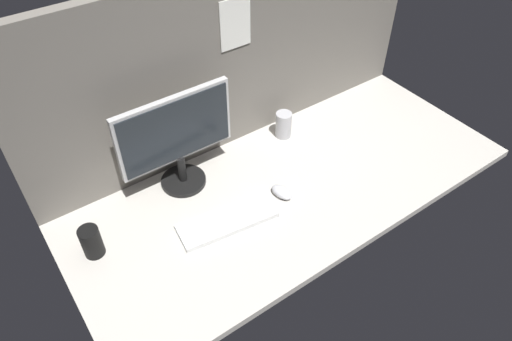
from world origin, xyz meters
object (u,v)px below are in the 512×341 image
at_px(monitor, 177,138).
at_px(mouse, 282,192).
at_px(mug_black_travel, 92,242).
at_px(mug_steel, 284,125).
at_px(keyboard, 227,221).

bearing_deg(monitor, mouse, -46.31).
distance_m(monitor, mug_black_travel, 0.48).
bearing_deg(mug_steel, monitor, -179.99).
bearing_deg(mug_black_travel, mouse, -12.57).
height_order(keyboard, mouse, mouse).
relative_size(monitor, mug_black_travel, 3.81).
distance_m(mug_black_travel, mug_steel, 0.95).
height_order(mouse, mug_black_travel, mug_black_travel).
height_order(mouse, mug_steel, mug_steel).
xyz_separation_m(monitor, mug_steel, (0.51, 0.00, -0.17)).
height_order(monitor, keyboard, monitor).
bearing_deg(mug_black_travel, keyboard, -18.45).
distance_m(mouse, mug_black_travel, 0.72).
height_order(mug_black_travel, mug_steel, same).
relative_size(monitor, mug_steel, 3.84).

